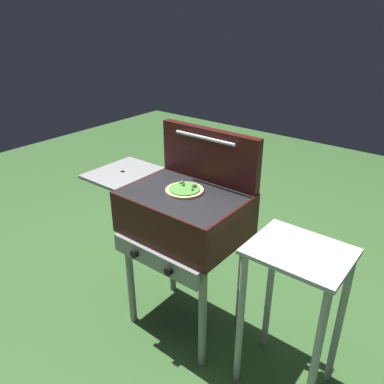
% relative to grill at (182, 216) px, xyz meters
% --- Properties ---
extents(ground_plane, '(8.00, 8.00, 0.00)m').
position_rel_grill_xyz_m(ground_plane, '(0.01, 0.00, -0.76)').
color(ground_plane, '#38602D').
extents(grill, '(0.96, 0.53, 0.90)m').
position_rel_grill_xyz_m(grill, '(0.00, 0.00, 0.00)').
color(grill, '#38110F').
rests_on(grill, ground_plane).
extents(grill_lid_open, '(0.63, 0.08, 0.30)m').
position_rel_grill_xyz_m(grill_lid_open, '(0.01, 0.22, 0.30)').
color(grill_lid_open, '#38110F').
rests_on(grill_lid_open, grill).
extents(pizza_veggie, '(0.20, 0.20, 0.04)m').
position_rel_grill_xyz_m(pizza_veggie, '(0.00, 0.02, 0.15)').
color(pizza_veggie, '#E0C17F').
rests_on(pizza_veggie, grill).
extents(prep_table, '(0.44, 0.36, 0.82)m').
position_rel_grill_xyz_m(prep_table, '(0.67, 0.00, -0.18)').
color(prep_table, '#B2B2B7').
rests_on(prep_table, ground_plane).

